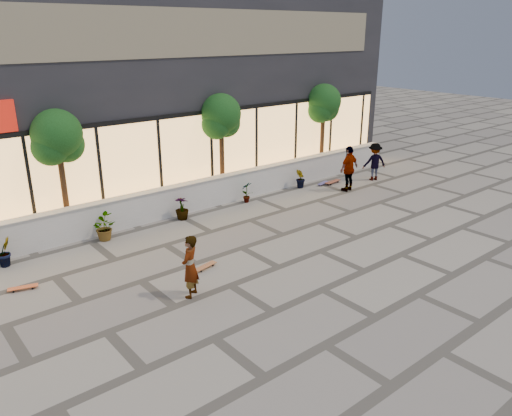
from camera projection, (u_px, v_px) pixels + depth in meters
ground at (323, 290)px, 12.38m from camera, size 80.00×80.00×0.00m
planter_wall at (176, 200)px, 17.30m from camera, size 22.00×0.42×1.04m
retail_building at (100, 79)px, 20.04m from camera, size 24.00×9.17×8.50m
shrub_b at (4, 252)px, 13.54m from camera, size 0.57×0.57×0.81m
shrub_c at (103, 228)px, 15.21m from camera, size 0.68×0.77×0.81m
shrub_d at (182, 208)px, 16.88m from camera, size 0.64×0.64×0.81m
shrub_e at (247, 192)px, 18.55m from camera, size 0.46×0.35×0.81m
shrub_f at (301, 179)px, 20.22m from camera, size 0.55×0.57×0.81m
tree_midwest at (58, 140)px, 14.89m from camera, size 1.60×1.50×3.92m
tree_mideast at (221, 119)px, 18.47m from camera, size 1.60×1.50×3.92m
tree_east at (324, 105)px, 21.76m from camera, size 1.60×1.50×3.92m
skater_center at (190, 267)px, 11.85m from camera, size 0.68×0.64×1.57m
skater_right_near at (349, 169)px, 19.74m from camera, size 1.11×0.55×1.83m
skater_right_far at (374, 162)px, 21.22m from camera, size 1.19×0.97×1.60m
skateboard_center at (205, 266)px, 13.46m from camera, size 0.75×0.33×0.09m
skateboard_left at (23, 287)px, 12.35m from camera, size 0.72×0.37×0.08m
skateboard_right_near at (333, 182)px, 20.93m from camera, size 0.88×0.32×0.10m
skateboard_right_far at (323, 183)px, 20.79m from camera, size 0.71×0.35×0.08m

